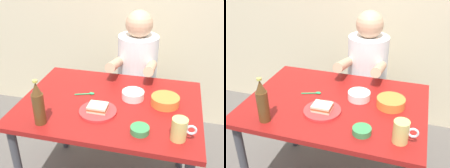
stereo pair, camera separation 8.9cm
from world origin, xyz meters
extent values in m
cube|color=maroon|center=(0.00, 0.00, 0.72)|extent=(1.10, 0.80, 0.03)
cylinder|color=#3F3F44|center=(-0.49, 0.34, 0.35)|extent=(0.05, 0.05, 0.71)
cylinder|color=#3F3F44|center=(0.49, 0.34, 0.35)|extent=(0.05, 0.05, 0.71)
cylinder|color=#4C4C51|center=(0.07, 0.63, 0.21)|extent=(0.08, 0.08, 0.41)
cylinder|color=brown|center=(0.07, 0.63, 0.43)|extent=(0.34, 0.34, 0.04)
cylinder|color=white|center=(0.07, 0.63, 0.71)|extent=(0.32, 0.32, 0.52)
sphere|color=tan|center=(0.07, 0.63, 1.06)|extent=(0.21, 0.21, 0.21)
cylinder|color=tan|center=(-0.06, 0.38, 0.82)|extent=(0.07, 0.31, 0.14)
cylinder|color=tan|center=(0.20, 0.38, 0.82)|extent=(0.07, 0.31, 0.14)
cylinder|color=red|center=(-0.04, -0.13, 0.75)|extent=(0.22, 0.22, 0.01)
cube|color=beige|center=(-0.04, -0.13, 0.76)|extent=(0.11, 0.09, 0.01)
cube|color=#9E592D|center=(-0.04, -0.13, 0.77)|extent=(0.11, 0.09, 0.01)
cube|color=beige|center=(-0.04, -0.13, 0.78)|extent=(0.11, 0.09, 0.01)
cylinder|color=#D1BC66|center=(0.42, -0.26, 0.80)|extent=(0.08, 0.08, 0.12)
torus|color=silver|center=(0.48, -0.26, 0.81)|extent=(0.06, 0.01, 0.06)
cylinder|color=#593819|center=(-0.31, -0.30, 0.83)|extent=(0.06, 0.06, 0.18)
cone|color=#593819|center=(-0.31, -0.30, 0.95)|extent=(0.05, 0.05, 0.07)
cylinder|color=#BFB74C|center=(-0.31, -0.30, 1.00)|extent=(0.03, 0.03, 0.01)
cylinder|color=#388C4C|center=(0.22, -0.26, 0.76)|extent=(0.10, 0.10, 0.03)
cylinder|color=#5B643A|center=(0.22, -0.26, 0.77)|extent=(0.08, 0.08, 0.02)
cylinder|color=orange|center=(0.33, 0.05, 0.77)|extent=(0.17, 0.17, 0.05)
cylinder|color=#B25B2D|center=(0.33, 0.05, 0.78)|extent=(0.14, 0.14, 0.02)
cylinder|color=silver|center=(0.13, 0.08, 0.77)|extent=(0.14, 0.14, 0.05)
cylinder|color=tan|center=(0.13, 0.08, 0.78)|extent=(0.11, 0.11, 0.02)
cylinder|color=#26A559|center=(-0.19, 0.05, 0.74)|extent=(0.11, 0.04, 0.01)
ellipsoid|color=#26A559|center=(-0.14, 0.06, 0.75)|extent=(0.04, 0.02, 0.01)
camera|label=1|loc=(0.36, -1.39, 1.63)|focal=43.74mm
camera|label=2|loc=(0.44, -1.37, 1.63)|focal=43.74mm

